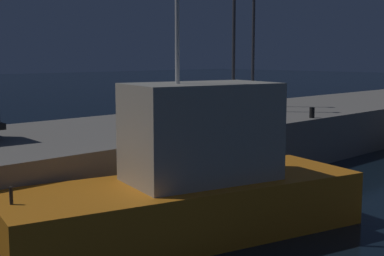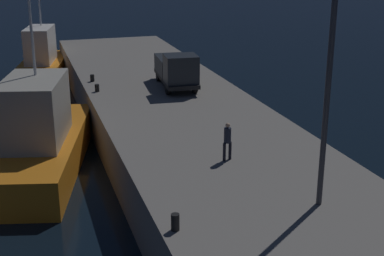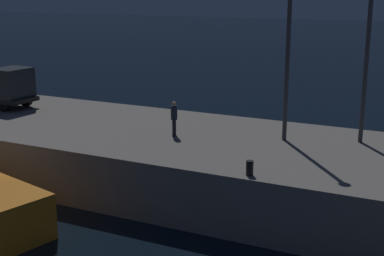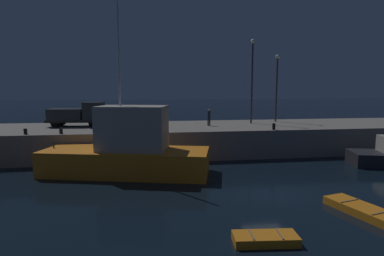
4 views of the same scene
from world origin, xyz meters
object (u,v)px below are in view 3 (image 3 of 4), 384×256
Objects in this scene: dockworker at (174,116)px; bollard_west at (250,168)px; lamp_post_east at (367,47)px; lamp_post_west at (289,29)px.

bollard_west is at bearing -36.02° from dockworker.
lamp_post_east reaches higher than bollard_west.
lamp_post_west is 1.19× the size of lamp_post_east.
dockworker reaches higher than bollard_west.
lamp_post_east is 4.40× the size of dockworker.
lamp_post_east is 9.27m from dockworker.
lamp_post_east is at bearing 65.76° from bollard_west.
lamp_post_west is at bearing -160.59° from lamp_post_east.
dockworker is (-8.17, -2.77, -3.39)m from lamp_post_east.
bollard_west is at bearing -114.24° from lamp_post_east.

